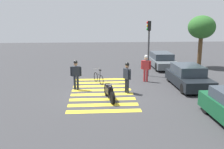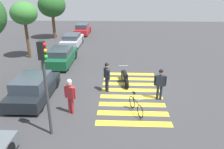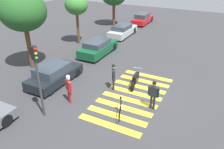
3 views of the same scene
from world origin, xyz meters
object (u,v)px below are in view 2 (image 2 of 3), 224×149
(leaning_bicycle, at_px, (136,106))
(car_green_compact, at_px, (61,56))
(pedestrian_bystander, at_px, (70,94))
(officer_by_motorcycle, at_px, (160,82))
(traffic_light_pole, at_px, (45,75))
(police_motorcycle, at_px, (125,77))
(officer_on_foot, at_px, (107,75))
(car_red_convertible, at_px, (83,29))
(car_black_suv, at_px, (34,88))
(car_silver_sedan, at_px, (72,40))

(leaning_bicycle, relative_size, car_green_compact, 0.35)
(pedestrian_bystander, bearing_deg, car_green_compact, 17.85)
(leaning_bicycle, bearing_deg, officer_by_motorcycle, -44.19)
(pedestrian_bystander, distance_m, traffic_light_pole, 2.43)
(police_motorcycle, xyz_separation_m, officer_on_foot, (-1.13, 1.09, 0.61))
(officer_on_foot, bearing_deg, car_red_convertible, 14.07)
(officer_on_foot, xyz_separation_m, officer_by_motorcycle, (-0.94, -3.00, -0.01))
(leaning_bicycle, relative_size, car_black_suv, 0.37)
(car_silver_sedan, bearing_deg, police_motorcycle, -150.78)
(car_green_compact, bearing_deg, traffic_light_pole, -168.21)
(officer_on_foot, xyz_separation_m, car_green_compact, (4.90, 4.05, -0.40))
(car_red_convertible, height_order, traffic_light_pole, traffic_light_pole)
(officer_by_motorcycle, bearing_deg, pedestrian_bystander, 109.66)
(police_motorcycle, relative_size, car_silver_sedan, 0.48)
(police_motorcycle, xyz_separation_m, traffic_light_pole, (-5.44, 3.22, 2.28))
(pedestrian_bystander, height_order, car_green_compact, pedestrian_bystander)
(car_silver_sedan, bearing_deg, traffic_light_pole, -171.52)
(pedestrian_bystander, relative_size, traffic_light_pole, 0.46)
(leaning_bicycle, bearing_deg, car_green_compact, 37.87)
(pedestrian_bystander, bearing_deg, leaning_bicycle, -86.01)
(car_green_compact, bearing_deg, officer_on_foot, -140.46)
(car_black_suv, bearing_deg, officer_on_foot, -74.85)
(leaning_bicycle, height_order, officer_on_foot, officer_on_foot)
(car_red_convertible, bearing_deg, pedestrian_bystander, -172.28)
(car_silver_sedan, bearing_deg, officer_by_motorcycle, -148.13)
(traffic_light_pole, bearing_deg, car_silver_sedan, 8.48)
(officer_on_foot, distance_m, car_black_suv, 4.22)
(officer_by_motorcycle, height_order, car_silver_sedan, officer_by_motorcycle)
(officer_by_motorcycle, xyz_separation_m, car_red_convertible, (18.20, 7.32, -0.39))
(officer_by_motorcycle, distance_m, car_red_convertible, 19.62)
(officer_on_foot, xyz_separation_m, traffic_light_pole, (-4.30, 2.12, 1.68))
(pedestrian_bystander, bearing_deg, police_motorcycle, -36.17)
(officer_by_motorcycle, relative_size, car_black_suv, 0.43)
(police_motorcycle, xyz_separation_m, car_silver_sedan, (9.82, 5.49, 0.18))
(car_green_compact, relative_size, traffic_light_pole, 1.08)
(officer_on_foot, relative_size, officer_by_motorcycle, 1.00)
(police_motorcycle, xyz_separation_m, car_red_convertible, (16.13, 5.42, 0.21))
(leaning_bicycle, xyz_separation_m, car_black_suv, (1.27, 5.67, 0.29))
(car_black_suv, height_order, car_red_convertible, car_red_convertible)
(car_green_compact, bearing_deg, officer_by_motorcycle, -129.69)
(car_green_compact, xyz_separation_m, car_red_convertible, (12.36, 0.28, 0.01))
(traffic_light_pole, bearing_deg, car_red_convertible, 5.83)
(car_red_convertible, bearing_deg, police_motorcycle, -161.43)
(car_silver_sedan, relative_size, traffic_light_pole, 1.10)
(pedestrian_bystander, bearing_deg, car_red_convertible, 7.72)
(police_motorcycle, bearing_deg, pedestrian_bystander, 143.83)
(officer_on_foot, height_order, car_silver_sedan, officer_on_foot)
(officer_on_foot, distance_m, car_green_compact, 6.37)
(police_motorcycle, relative_size, car_green_compact, 0.48)
(car_red_convertible, bearing_deg, car_black_suv, -179.16)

